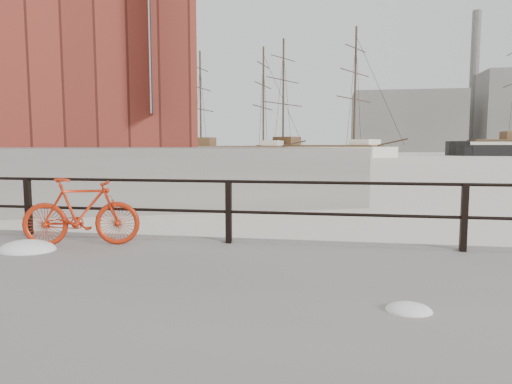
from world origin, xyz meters
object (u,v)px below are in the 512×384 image
at_px(schooner_left, 232,156).
at_px(workboat_near, 9,169).
at_px(schooner_mid, 316,156).
at_px(workboat_far, 117,162).
at_px(bicycle, 81,212).

distance_m(schooner_left, workboat_near, 47.36).
distance_m(schooner_mid, workboat_far, 38.85).
bearing_deg(workboat_near, schooner_left, 54.43).
height_order(bicycle, workboat_far, workboat_far).
xyz_separation_m(bicycle, schooner_mid, (0.96, 74.76, -0.87)).
bearing_deg(workboat_near, bicycle, -76.21).
distance_m(bicycle, workboat_far, 47.17).
distance_m(schooner_mid, schooner_left, 15.06).
xyz_separation_m(schooner_mid, workboat_far, (-21.54, -32.33, 0.00)).
relative_size(workboat_near, workboat_far, 1.07).
height_order(bicycle, workboat_near, workboat_near).
relative_size(schooner_mid, workboat_far, 2.56).
xyz_separation_m(schooner_left, workboat_far, (-6.56, -30.84, 0.00)).
height_order(schooner_mid, workboat_near, schooner_mid).
distance_m(bicycle, schooner_mid, 74.77).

